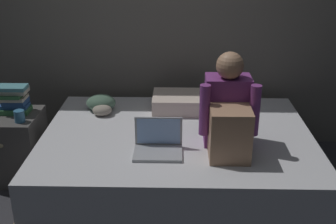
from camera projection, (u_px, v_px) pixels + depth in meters
ground_plane at (149, 212)px, 3.03m from camera, size 8.00×8.00×0.00m
bed at (177, 162)px, 3.21m from camera, size 2.00×1.50×0.48m
nightstand at (14, 146)px, 3.38m from camera, size 0.44×0.46×0.54m
person_sitting at (228, 114)px, 2.80m from camera, size 0.39×0.44×0.66m
laptop at (158, 144)px, 2.83m from camera, size 0.32×0.23×0.22m
pillow at (187, 102)px, 3.51m from camera, size 0.56×0.36×0.13m
book_stack at (14, 99)px, 3.29m from camera, size 0.23×0.17×0.23m
mug at (19, 116)px, 3.15m from camera, size 0.08×0.08×0.09m
clothes_pile at (101, 104)px, 3.48m from camera, size 0.24×0.27×0.13m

